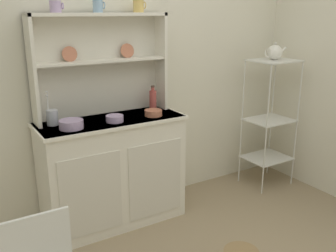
{
  "coord_description": "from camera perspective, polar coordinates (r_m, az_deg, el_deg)",
  "views": [
    {
      "loc": [
        -1.35,
        -1.2,
        1.63
      ],
      "look_at": [
        0.06,
        1.12,
        0.81
      ],
      "focal_mm": 40.9,
      "sensor_mm": 36.0,
      "label": 1
    }
  ],
  "objects": [
    {
      "name": "cup_lilac_0",
      "position": [
        2.8,
        -16.4,
        16.71
      ],
      "size": [
        0.09,
        0.08,
        0.08
      ],
      "color": "#B79ECC",
      "rests_on": "hutch_shelf_unit"
    },
    {
      "name": "cup_sky_1",
      "position": [
        2.89,
        -10.39,
        17.2
      ],
      "size": [
        0.08,
        0.07,
        0.09
      ],
      "color": "#8EB2D1",
      "rests_on": "hutch_shelf_unit"
    },
    {
      "name": "porcelain_teapot",
      "position": [
        3.61,
        15.61,
        10.54
      ],
      "size": [
        0.23,
        0.13,
        0.16
      ],
      "color": "white",
      "rests_on": "bakers_rack"
    },
    {
      "name": "utensil_jar",
      "position": [
        2.82,
        -16.87,
        1.27
      ],
      "size": [
        0.08,
        0.08,
        0.25
      ],
      "color": "#B2B7C6",
      "rests_on": "hutch_cabinet"
    },
    {
      "name": "jam_bottle",
      "position": [
        3.12,
        -2.27,
        3.93
      ],
      "size": [
        0.06,
        0.06,
        0.2
      ],
      "color": "#B74C47",
      "rests_on": "hutch_cabinet"
    },
    {
      "name": "hutch_shelf_unit",
      "position": [
        2.95,
        -10.17,
        10.02
      ],
      "size": [
        1.03,
        0.18,
        0.77
      ],
      "color": "silver",
      "rests_on": "hutch_cabinet"
    },
    {
      "name": "bowl_floral_medium",
      "position": [
        2.82,
        -7.95,
        1.11
      ],
      "size": [
        0.13,
        0.13,
        0.05
      ],
      "primitive_type": "cylinder",
      "color": "#B79ECC",
      "rests_on": "hutch_cabinet"
    },
    {
      "name": "hutch_cabinet",
      "position": [
        3.03,
        -8.18,
        -6.6
      ],
      "size": [
        1.11,
        0.45,
        0.85
      ],
      "color": "white",
      "rests_on": "ground"
    },
    {
      "name": "wall_back",
      "position": [
        3.16,
        -5.87,
        9.77
      ],
      "size": [
        3.84,
        0.05,
        2.5
      ],
      "primitive_type": "cube",
      "color": "silver",
      "rests_on": "ground"
    },
    {
      "name": "cup_gold_2",
      "position": [
        3.03,
        -4.39,
        17.43
      ],
      "size": [
        0.09,
        0.08,
        0.09
      ],
      "color": "#DBB760",
      "rests_on": "hutch_shelf_unit"
    },
    {
      "name": "bowl_cream_small",
      "position": [
        2.95,
        -2.2,
        1.98
      ],
      "size": [
        0.14,
        0.14,
        0.05
      ],
      "primitive_type": "cylinder",
      "color": "#C67556",
      "rests_on": "hutch_cabinet"
    },
    {
      "name": "bowl_mixing_large",
      "position": [
        2.71,
        -14.22,
        0.25
      ],
      "size": [
        0.17,
        0.17,
        0.06
      ],
      "primitive_type": "cylinder",
      "color": "#B79ECC",
      "rests_on": "hutch_cabinet"
    },
    {
      "name": "bakers_rack",
      "position": [
        3.71,
        14.96,
        1.96
      ],
      "size": [
        0.41,
        0.34,
        1.21
      ],
      "color": "silver",
      "rests_on": "ground"
    }
  ]
}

